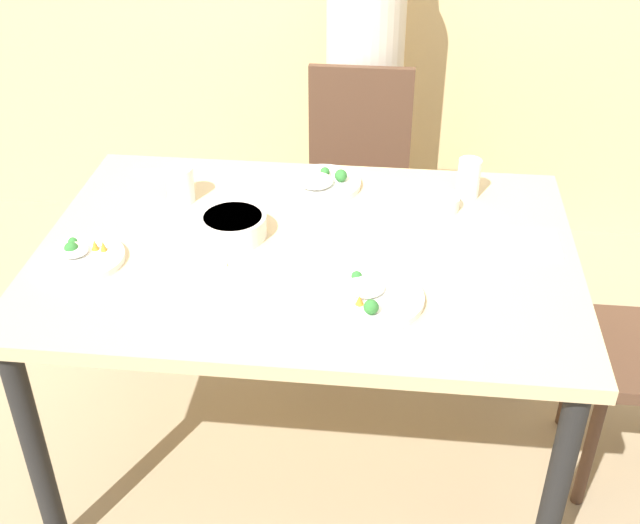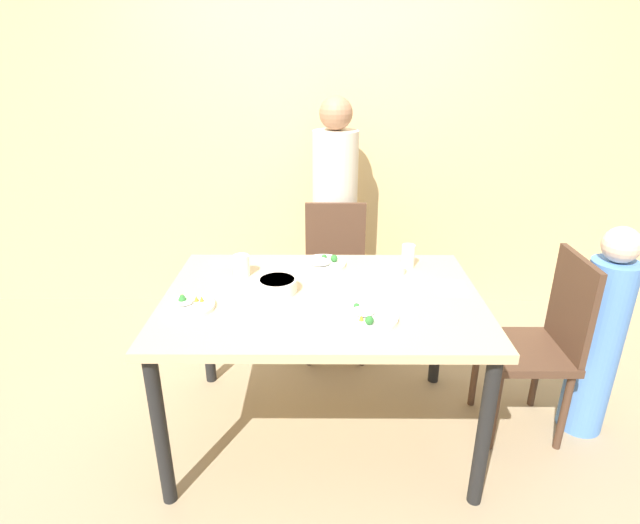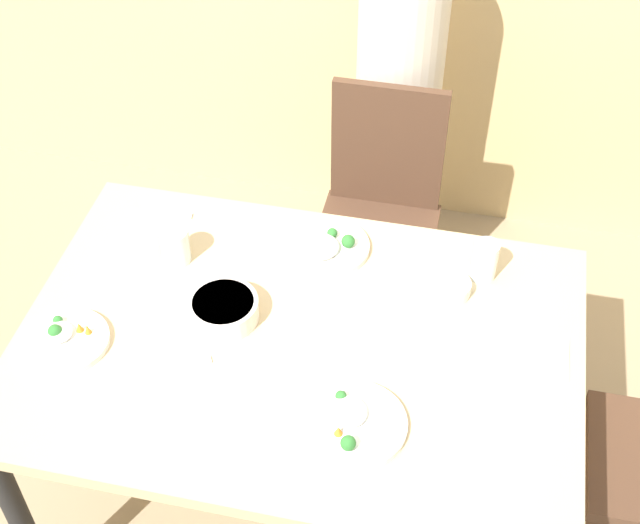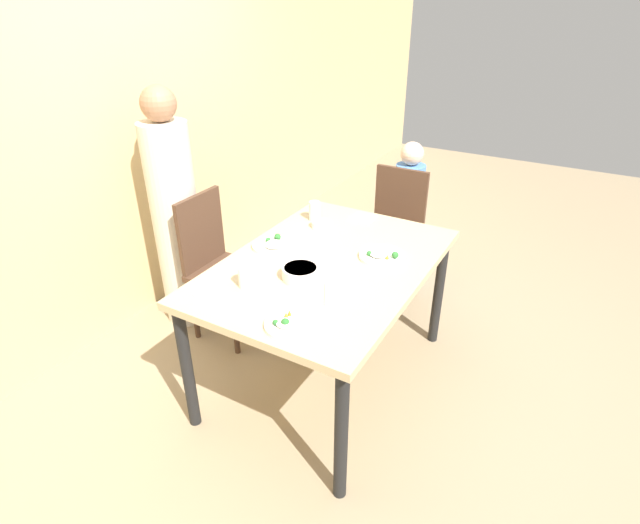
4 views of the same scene
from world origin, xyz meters
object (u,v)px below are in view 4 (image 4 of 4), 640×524
object	(u,v)px
chair_adult_spot	(218,262)
glass_water_tall	(315,211)
person_child	(406,217)
person_adult	(176,220)
bowl_curry	(300,272)
plate_rice_adult	(382,256)
chair_child_spot	(392,231)

from	to	relation	value
chair_adult_spot	glass_water_tall	world-z (taller)	chair_adult_spot
person_child	person_adult	bearing A→B (deg)	138.75
bowl_curry	plate_rice_adult	world-z (taller)	bowl_curry
glass_water_tall	person_child	bearing A→B (deg)	-17.39
person_child	bowl_curry	world-z (taller)	person_child
chair_child_spot	person_child	size ratio (longest dim) A/B	0.87
plate_rice_adult	chair_child_spot	bearing A→B (deg)	17.73
person_adult	person_child	size ratio (longest dim) A/B	1.44
bowl_curry	person_child	bearing A→B (deg)	0.54
person_child	glass_water_tall	bearing A→B (deg)	162.61
person_adult	person_child	distance (m)	1.68
person_adult	glass_water_tall	distance (m)	0.90
person_child	chair_child_spot	bearing A→B (deg)	-180.00
chair_adult_spot	bowl_curry	distance (m)	0.90
chair_adult_spot	chair_child_spot	size ratio (longest dim) A/B	1.00
person_child	bowl_curry	xyz separation A→B (m)	(-1.54, -0.01, 0.30)
plate_rice_adult	chair_adult_spot	bearing A→B (deg)	95.55
bowl_curry	glass_water_tall	distance (m)	0.71
chair_child_spot	plate_rice_adult	distance (m)	0.96
chair_child_spot	glass_water_tall	xyz separation A→B (m)	(-0.62, 0.28, 0.33)
chair_adult_spot	chair_child_spot	world-z (taller)	same
person_child	glass_water_tall	world-z (taller)	person_child
chair_child_spot	person_child	world-z (taller)	person_child
chair_child_spot	person_adult	xyz separation A→B (m)	(-0.98, 1.10, 0.22)
person_adult	glass_water_tall	bearing A→B (deg)	-66.46
chair_adult_spot	glass_water_tall	xyz separation A→B (m)	(0.36, -0.50, 0.33)
chair_adult_spot	chair_child_spot	xyz separation A→B (m)	(0.98, -0.78, 0.00)
glass_water_tall	bowl_curry	bearing A→B (deg)	-155.40
chair_adult_spot	plate_rice_adult	distance (m)	1.10
glass_water_tall	person_adult	bearing A→B (deg)	113.54
chair_child_spot	person_adult	distance (m)	1.49
person_adult	bowl_curry	size ratio (longest dim) A/B	8.57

